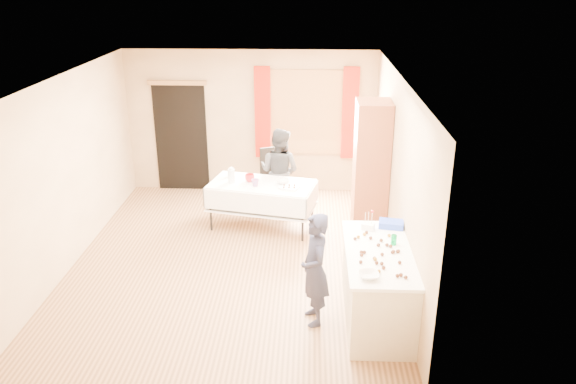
{
  "coord_description": "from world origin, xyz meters",
  "views": [
    {
      "loc": [
        1.07,
        -7.15,
        3.9
      ],
      "look_at": [
        0.78,
        0.0,
        1.05
      ],
      "focal_mm": 35.0,
      "sensor_mm": 36.0,
      "label": 1
    }
  ],
  "objects_px": {
    "chair": "(275,189)",
    "girl": "(315,270)",
    "woman": "(279,171)",
    "cabinet": "(371,172)",
    "counter": "(378,286)",
    "party_table": "(262,201)"
  },
  "relations": [
    {
      "from": "counter",
      "to": "woman",
      "type": "bearing_deg",
      "value": 112.91
    },
    {
      "from": "party_table",
      "to": "woman",
      "type": "bearing_deg",
      "value": 79.75
    },
    {
      "from": "counter",
      "to": "chair",
      "type": "height_order",
      "value": "chair"
    },
    {
      "from": "counter",
      "to": "party_table",
      "type": "xyz_separation_m",
      "value": [
        -1.57,
        2.53,
        -0.01
      ]
    },
    {
      "from": "cabinet",
      "to": "woman",
      "type": "relative_size",
      "value": 1.44
    },
    {
      "from": "girl",
      "to": "cabinet",
      "type": "bearing_deg",
      "value": 146.58
    },
    {
      "from": "counter",
      "to": "party_table",
      "type": "relative_size",
      "value": 0.91
    },
    {
      "from": "cabinet",
      "to": "chair",
      "type": "xyz_separation_m",
      "value": [
        -1.52,
        1.17,
        -0.76
      ]
    },
    {
      "from": "chair",
      "to": "girl",
      "type": "height_order",
      "value": "girl"
    },
    {
      "from": "counter",
      "to": "woman",
      "type": "relative_size",
      "value": 1.11
    },
    {
      "from": "party_table",
      "to": "chair",
      "type": "distance_m",
      "value": 0.9
    },
    {
      "from": "chair",
      "to": "woman",
      "type": "distance_m",
      "value": 0.53
    },
    {
      "from": "cabinet",
      "to": "counter",
      "type": "height_order",
      "value": "cabinet"
    },
    {
      "from": "girl",
      "to": "counter",
      "type": "bearing_deg",
      "value": 81.41
    },
    {
      "from": "counter",
      "to": "cabinet",
      "type": "bearing_deg",
      "value": 87.44
    },
    {
      "from": "woman",
      "to": "cabinet",
      "type": "bearing_deg",
      "value": 173.89
    },
    {
      "from": "party_table",
      "to": "girl",
      "type": "relative_size",
      "value": 1.31
    },
    {
      "from": "party_table",
      "to": "woman",
      "type": "xyz_separation_m",
      "value": [
        0.25,
        0.59,
        0.3
      ]
    },
    {
      "from": "woman",
      "to": "counter",
      "type": "bearing_deg",
      "value": 138.84
    },
    {
      "from": "counter",
      "to": "party_table",
      "type": "distance_m",
      "value": 2.97
    },
    {
      "from": "cabinet",
      "to": "party_table",
      "type": "distance_m",
      "value": 1.8
    },
    {
      "from": "cabinet",
      "to": "party_table",
      "type": "xyz_separation_m",
      "value": [
        -1.67,
        0.29,
        -0.63
      ]
    }
  ]
}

